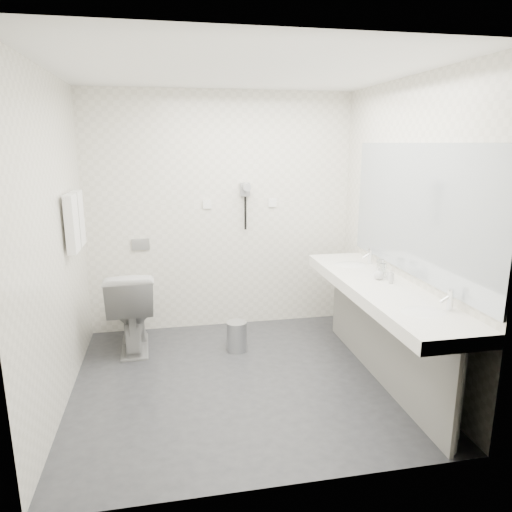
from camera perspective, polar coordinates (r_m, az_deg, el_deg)
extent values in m
plane|color=#2D2E32|center=(4.14, -1.70, -14.88)|extent=(2.80, 2.80, 0.00)
plane|color=white|center=(3.67, -2.00, 21.87)|extent=(2.80, 2.80, 0.00)
plane|color=white|center=(4.97, -4.24, 5.24)|extent=(2.80, 0.00, 2.80)
plane|color=white|center=(2.47, 3.00, -3.45)|extent=(2.80, 0.00, 2.80)
plane|color=white|center=(3.75, -23.46, 1.37)|extent=(0.00, 2.60, 2.60)
plane|color=white|center=(4.16, 17.60, 2.97)|extent=(0.00, 2.60, 2.60)
cube|color=white|center=(3.97, 14.99, -4.05)|extent=(0.55, 2.20, 0.10)
cube|color=gray|center=(4.12, 14.94, -9.66)|extent=(0.03, 2.15, 0.75)
cylinder|color=silver|center=(3.34, 23.45, -16.20)|extent=(0.06, 0.06, 0.75)
cylinder|color=silver|center=(5.02, 10.13, -5.14)|extent=(0.06, 0.06, 0.75)
cube|color=#B2BCC6|center=(3.95, 18.98, 5.28)|extent=(0.02, 2.20, 1.05)
ellipsoid|color=white|center=(3.42, 19.76, -6.67)|extent=(0.40, 0.31, 0.05)
ellipsoid|color=white|center=(4.53, 11.47, -1.21)|extent=(0.40, 0.31, 0.05)
cylinder|color=silver|center=(3.49, 22.64, -4.94)|extent=(0.04, 0.04, 0.15)
cylinder|color=silver|center=(4.58, 13.78, 0.01)|extent=(0.04, 0.04, 0.15)
imported|color=white|center=(4.07, 16.10, -2.21)|extent=(0.05, 0.05, 0.10)
imported|color=white|center=(4.08, 14.77, -2.06)|extent=(0.11, 0.11, 0.11)
imported|color=white|center=(3.99, 16.17, -2.51)|extent=(0.05, 0.05, 0.10)
cylinder|color=silver|center=(4.16, 15.18, -1.68)|extent=(0.08, 0.08, 0.12)
cylinder|color=silver|center=(4.30, 14.96, -1.19)|extent=(0.08, 0.08, 0.12)
imported|color=white|center=(4.73, -14.95, -6.24)|extent=(0.48, 0.81, 0.81)
cube|color=#B2B5BA|center=(4.99, -13.90, 1.39)|extent=(0.18, 0.02, 0.12)
cylinder|color=#B2B5BA|center=(4.61, -2.37, -9.84)|extent=(0.24, 0.24, 0.28)
cylinder|color=#B2B5BA|center=(4.55, -2.39, -8.16)|extent=(0.20, 0.20, 0.02)
cylinder|color=silver|center=(4.23, -21.64, 6.94)|extent=(0.02, 0.62, 0.02)
cube|color=white|center=(4.12, -21.58, 3.69)|extent=(0.07, 0.24, 0.48)
cube|color=white|center=(4.39, -20.94, 4.31)|extent=(0.07, 0.24, 0.48)
cube|color=#999A9E|center=(4.95, -1.35, 8.14)|extent=(0.10, 0.04, 0.14)
cylinder|color=#999A9E|center=(4.88, -1.21, 8.42)|extent=(0.08, 0.14, 0.08)
cylinder|color=black|center=(4.97, -1.30, 5.26)|extent=(0.02, 0.02, 0.35)
cube|color=white|center=(4.93, -5.98, 6.30)|extent=(0.09, 0.02, 0.09)
cube|color=white|center=(5.04, 2.01, 6.53)|extent=(0.09, 0.02, 0.09)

